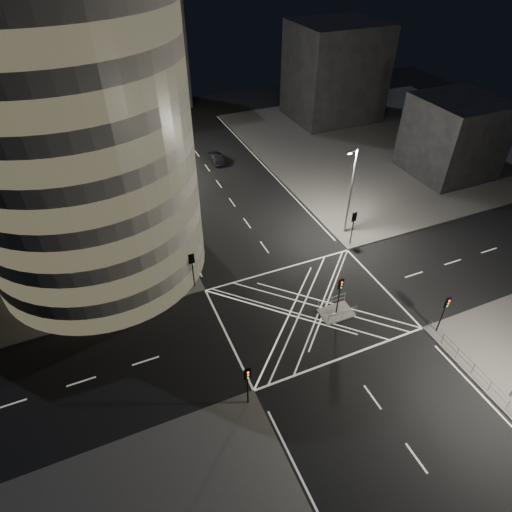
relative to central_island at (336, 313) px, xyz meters
name	(u,v)px	position (x,y,z in m)	size (l,w,h in m)	color
ground	(309,309)	(-2.00, 1.50, -0.07)	(120.00, 120.00, 0.00)	black
sidewalk_far_right	(389,142)	(27.00, 28.50, 0.00)	(42.00, 42.00, 0.15)	#4F4D4A
central_island	(336,313)	(0.00, 0.00, 0.00)	(3.00, 2.00, 0.15)	slate
office_tower_curved	(16,137)	(-22.74, 20.24, 12.58)	(30.00, 29.00, 27.20)	gray
office_block_rear	(11,82)	(-24.00, 43.50, 11.07)	(24.00, 16.00, 22.00)	gray
building_right_far	(335,72)	(24.00, 41.50, 7.58)	(14.00, 12.00, 15.00)	black
building_right_near	(453,137)	(28.00, 17.50, 5.08)	(10.00, 10.00, 10.00)	black
building_far_end	(131,55)	(-6.00, 59.50, 8.93)	(18.00, 8.00, 18.00)	black
tree_a	(165,237)	(-12.50, 10.50, 5.00)	(4.43, 4.43, 7.49)	black
tree_b	(152,208)	(-12.50, 16.50, 4.66)	(4.34, 4.34, 7.10)	black
tree_c	(140,181)	(-12.50, 22.50, 4.75)	(4.23, 4.23, 7.12)	black
tree_d	(130,156)	(-12.50, 28.50, 5.12)	(4.72, 4.72, 7.77)	black
tree_e	(123,145)	(-12.50, 34.50, 3.99)	(4.46, 4.46, 6.49)	black
traffic_signal_fl	(192,265)	(-10.80, 8.30, 2.84)	(0.55, 0.22, 4.00)	black
traffic_signal_nl	(247,380)	(-10.80, -5.30, 2.84)	(0.55, 0.22, 4.00)	black
traffic_signal_fr	(353,222)	(6.80, 8.30, 2.84)	(0.55, 0.22, 4.00)	black
traffic_signal_nr	(445,308)	(6.80, -5.30, 2.84)	(0.55, 0.22, 4.00)	black
traffic_signal_island	(340,290)	(0.00, 0.00, 2.84)	(0.55, 0.22, 4.00)	black
street_lamp_left_near	(168,214)	(-11.44, 13.50, 5.47)	(1.25, 0.25, 10.00)	slate
street_lamp_left_far	(133,142)	(-11.44, 31.50, 5.47)	(1.25, 0.25, 10.00)	slate
street_lamp_right_far	(351,190)	(7.44, 10.50, 5.47)	(1.25, 0.25, 10.00)	slate
railing_near_right	(481,377)	(6.30, -10.65, 0.62)	(0.06, 11.70, 1.10)	slate
railing_island_south	(342,315)	(0.00, -0.90, 0.62)	(2.80, 0.06, 1.10)	slate
railing_island_north	(332,301)	(0.00, 0.90, 0.62)	(2.80, 0.06, 1.10)	slate
sedan	(216,158)	(-0.28, 32.75, 0.61)	(1.45, 4.17, 1.37)	black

